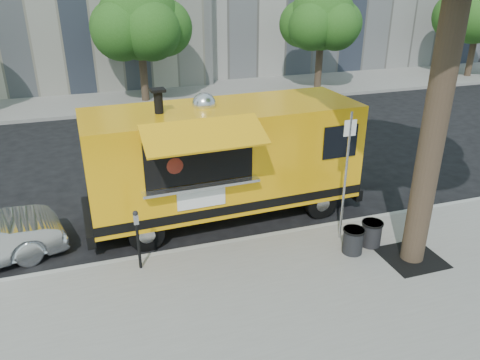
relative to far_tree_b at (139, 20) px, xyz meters
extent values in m
plane|color=black|center=(1.00, -12.70, -3.83)|extent=(120.00, 120.00, 0.00)
cube|color=gray|center=(1.00, -16.70, -3.76)|extent=(60.00, 6.00, 0.15)
cube|color=#999993|center=(1.00, -13.63, -3.76)|extent=(60.00, 0.14, 0.16)
cube|color=gray|center=(1.00, 0.80, -3.76)|extent=(60.00, 5.00, 0.15)
cylinder|color=#33261C|center=(3.60, -15.50, -0.43)|extent=(0.48, 0.48, 6.50)
cube|color=black|center=(3.60, -15.50, -3.68)|extent=(1.20, 1.20, 0.02)
cylinder|color=#33261C|center=(0.00, 0.00, -2.38)|extent=(0.36, 0.36, 2.60)
sphere|color=#1D4512|center=(0.00, 0.00, 0.02)|extent=(3.60, 3.60, 3.60)
cylinder|color=#33261C|center=(9.00, -0.30, -2.38)|extent=(0.36, 0.36, 2.60)
sphere|color=#1D4512|center=(9.00, -0.30, -0.09)|extent=(3.24, 3.24, 3.24)
cylinder|color=#33261C|center=(19.00, -0.10, -2.38)|extent=(0.36, 0.36, 2.60)
sphere|color=#1D4512|center=(19.00, -0.10, 0.07)|extent=(3.78, 3.78, 3.78)
cylinder|color=silver|center=(2.55, -14.25, -2.18)|extent=(0.06, 0.06, 3.00)
cube|color=white|center=(2.55, -14.25, -1.03)|extent=(0.28, 0.02, 0.35)
cylinder|color=black|center=(-2.00, -14.05, -3.16)|extent=(0.06, 0.06, 1.05)
cube|color=silver|center=(-2.00, -14.05, -2.53)|extent=(0.10, 0.08, 0.22)
sphere|color=black|center=(-2.00, -14.05, -2.40)|extent=(0.11, 0.11, 0.11)
cube|color=#FFB00D|center=(0.40, -12.10, -2.14)|extent=(6.64, 2.45, 2.38)
cube|color=black|center=(0.40, -12.10, -3.11)|extent=(6.66, 2.48, 0.22)
cube|color=black|center=(3.76, -11.98, -3.38)|extent=(0.25, 2.12, 0.30)
cube|color=black|center=(-2.97, -12.22, -3.38)|extent=(0.25, 2.12, 0.30)
cube|color=black|center=(3.70, -11.98, -1.76)|extent=(0.11, 1.78, 0.96)
cylinder|color=black|center=(2.70, -12.95, -3.43)|extent=(0.82, 0.31, 0.81)
cylinder|color=black|center=(2.64, -11.09, -3.43)|extent=(0.82, 0.31, 0.81)
cylinder|color=black|center=(-1.74, -13.11, -3.43)|extent=(0.82, 0.31, 0.81)
cylinder|color=black|center=(-1.81, -11.25, -3.43)|extent=(0.82, 0.31, 0.81)
cube|color=black|center=(-0.47, -13.18, -1.76)|extent=(2.43, 0.27, 1.06)
cube|color=silver|center=(-0.47, -13.34, -2.33)|extent=(2.64, 0.44, 0.06)
cube|color=#FFB00D|center=(-0.46, -13.71, -1.04)|extent=(2.56, 1.04, 0.42)
cube|color=white|center=(-0.47, -13.26, -2.65)|extent=(1.11, 0.08, 0.51)
cylinder|color=black|center=(-1.12, -12.15, -0.70)|extent=(0.20, 0.20, 0.56)
sphere|color=silver|center=(-0.01, -11.91, -0.90)|extent=(0.57, 0.57, 0.57)
sphere|color=maroon|center=(-1.04, -12.91, -1.81)|extent=(0.85, 0.85, 0.85)
cylinder|color=#FF590C|center=(-1.03, -13.14, -1.94)|extent=(0.35, 0.13, 0.34)
cylinder|color=black|center=(2.50, -14.90, -3.40)|extent=(0.44, 0.44, 0.57)
cylinder|color=black|center=(2.50, -14.90, -3.13)|extent=(0.48, 0.48, 0.04)
cylinder|color=black|center=(3.05, -14.76, -3.39)|extent=(0.44, 0.44, 0.58)
cylinder|color=black|center=(3.05, -14.76, -3.12)|extent=(0.48, 0.48, 0.04)
camera|label=1|loc=(-2.57, -22.46, 1.96)|focal=35.00mm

